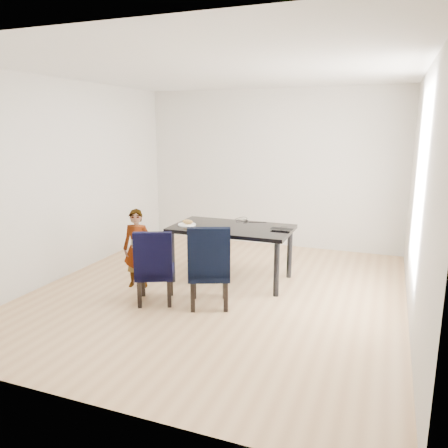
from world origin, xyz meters
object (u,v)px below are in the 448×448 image
at_px(chair_left, 155,266).
at_px(plate, 187,225).
at_px(dining_table, 232,253).
at_px(child, 137,249).
at_px(chair_right, 209,265).
at_px(laptop, 283,229).

relative_size(chair_left, plate, 3.69).
height_order(dining_table, child, child).
height_order(chair_right, plate, chair_right).
xyz_separation_m(dining_table, plate, (-0.61, -0.13, 0.38)).
relative_size(chair_right, plate, 4.01).
bearing_deg(chair_right, child, 145.85).
relative_size(chair_left, child, 0.88).
bearing_deg(laptop, chair_right, 59.23).
xyz_separation_m(dining_table, chair_left, (-0.59, -1.05, 0.08)).
relative_size(child, plate, 4.21).
xyz_separation_m(dining_table, chair_right, (0.05, -0.92, 0.12)).
distance_m(chair_right, plate, 1.06).
bearing_deg(dining_table, plate, -167.69).
distance_m(chair_left, child, 0.60).
relative_size(chair_left, laptop, 3.08).
bearing_deg(chair_left, laptop, 17.11).
bearing_deg(dining_table, laptop, 6.48).
bearing_deg(dining_table, chair_left, -119.43).
bearing_deg(laptop, plate, 10.85).
xyz_separation_m(child, plate, (0.46, 0.55, 0.24)).
bearing_deg(plate, chair_right, -50.14).
distance_m(dining_table, chair_left, 1.21).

